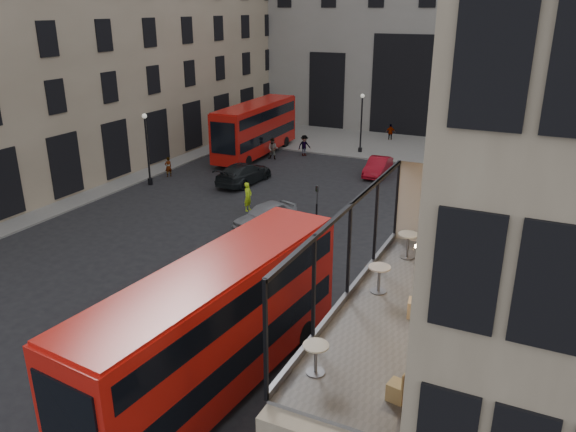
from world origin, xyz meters
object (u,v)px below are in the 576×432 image
at_px(street_lamp_b, 361,127).
at_px(car_c, 244,173).
at_px(pedestrian_e, 168,167).
at_px(cafe_chair_a, 398,390).
at_px(traffic_light_far, 240,130).
at_px(cafe_chair_d, 455,258).
at_px(bicycle, 290,244).
at_px(cafe_chair_c, 431,303).
at_px(cafe_table_mid, 379,275).
at_px(cafe_table_near, 316,354).
at_px(pedestrian_d, 504,168).
at_px(cafe_chair_b, 417,308).
at_px(pedestrian_a, 273,149).
at_px(street_lamp_a, 148,153).
at_px(bus_near, 217,322).
at_px(car_a, 265,215).
at_px(pedestrian_c, 391,133).
at_px(bus_far, 256,127).
at_px(cyclist, 248,197).
at_px(cafe_table_far, 408,242).
at_px(pedestrian_b, 304,146).
at_px(car_b, 378,167).
at_px(traffic_light_near, 317,210).

relative_size(street_lamp_b, car_c, 0.99).
xyz_separation_m(pedestrian_e, cafe_chair_a, (24.57, -24.08, 4.05)).
bearing_deg(traffic_light_far, cafe_chair_d, -47.42).
relative_size(bicycle, cafe_chair_c, 1.79).
bearing_deg(cafe_table_mid, cafe_table_near, -91.75).
bearing_deg(traffic_light_far, pedestrian_d, 6.86).
height_order(cafe_table_near, cafe_chair_b, cafe_chair_b).
relative_size(bicycle, cafe_table_near, 2.02).
distance_m(pedestrian_a, cafe_chair_c, 34.62).
bearing_deg(cafe_table_near, pedestrian_e, 133.32).
distance_m(street_lamp_a, cafe_chair_a, 32.87).
relative_size(cafe_chair_a, cafe_chair_d, 1.01).
distance_m(bus_near, car_a, 15.48).
relative_size(pedestrian_e, cafe_chair_c, 1.85).
distance_m(pedestrian_c, cafe_chair_a, 45.67).
relative_size(bus_far, cyclist, 6.15).
xyz_separation_m(bus_far, pedestrian_d, (20.72, 1.44, -1.61)).
xyz_separation_m(cyclist, cafe_table_far, (13.45, -12.72, 4.21)).
bearing_deg(street_lamp_a, bicycle, -23.71).
bearing_deg(cyclist, pedestrian_b, 11.41).
relative_size(car_c, pedestrian_d, 2.72).
relative_size(bus_far, cafe_chair_a, 15.05).
relative_size(bicycle, pedestrian_a, 0.82).
bearing_deg(bus_far, pedestrian_e, -108.54).
distance_m(pedestrian_b, cafe_chair_c, 35.50).
height_order(car_a, pedestrian_c, pedestrian_c).
relative_size(street_lamp_a, car_a, 1.21).
distance_m(traffic_light_far, bus_near, 32.08).
distance_m(pedestrian_e, cafe_chair_c, 31.84).
bearing_deg(pedestrian_a, car_b, -16.11).
bearing_deg(bus_near, bus_far, 116.50).
distance_m(bus_near, cafe_chair_c, 7.19).
distance_m(car_c, cyclist, 6.08).
bearing_deg(cafe_table_mid, pedestrian_c, 105.14).
distance_m(traffic_light_near, pedestrian_c, 28.32).
bearing_deg(street_lamp_b, bus_near, -79.20).
bearing_deg(car_c, pedestrian_d, -148.36).
relative_size(traffic_light_far, street_lamp_a, 0.71).
bearing_deg(traffic_light_far, street_lamp_b, 33.69).
height_order(car_b, pedestrian_c, pedestrian_c).
bearing_deg(cafe_chair_d, street_lamp_b, 113.80).
distance_m(pedestrian_a, pedestrian_d, 18.87).
xyz_separation_m(car_a, cafe_table_near, (10.80, -17.82, 4.35)).
relative_size(street_lamp_b, pedestrian_d, 2.70).
bearing_deg(car_c, pedestrian_a, -76.28).
xyz_separation_m(traffic_light_near, cafe_chair_d, (8.40, -8.38, 2.41)).
relative_size(traffic_light_near, car_c, 0.71).
xyz_separation_m(pedestrian_b, cafe_table_far, (16.02, -27.38, 4.23)).
bearing_deg(cafe_table_far, street_lamp_a, 147.63).
distance_m(street_lamp_b, pedestrian_c, 6.30).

